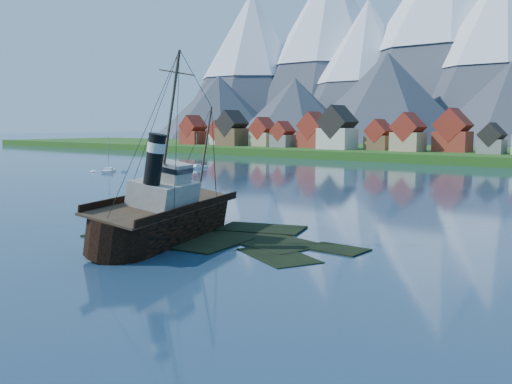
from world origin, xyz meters
The scene contains 6 objects.
ground centered at (0.00, 0.00, 0.00)m, with size 1400.00×1400.00×0.00m, color navy.
shoal centered at (1.78, 2.15, -0.35)m, with size 31.71×21.24×1.14m.
town centered at (-33.12, 152.18, 8.99)m, with size 250.96×16.69×17.30m.
tugboat_wreck centered at (-2.65, -1.33, 2.74)m, with size 6.36×27.41×21.72m.
sailboat_a centered at (-82.00, 48.45, 0.23)m, with size 7.14×7.59×10.18m.
sailboat_b centered at (-72.08, 71.80, 0.25)m, with size 2.13×7.36×10.57m.
Camera 1 is at (44.74, -44.65, 12.83)m, focal length 40.00 mm.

